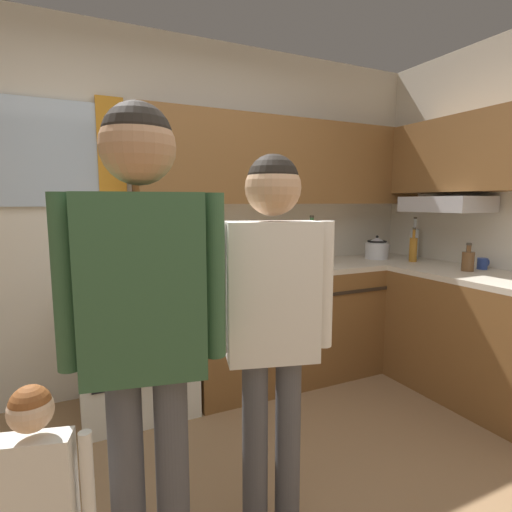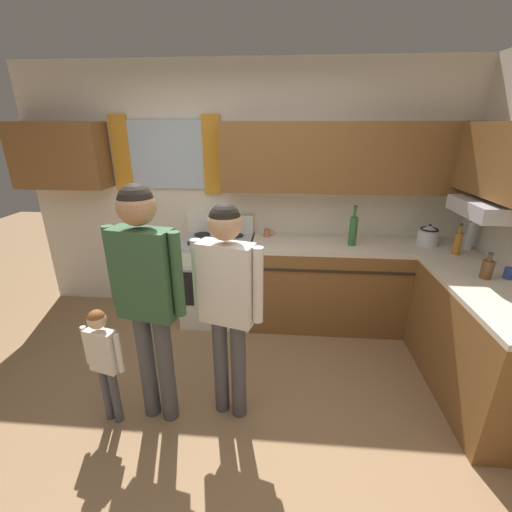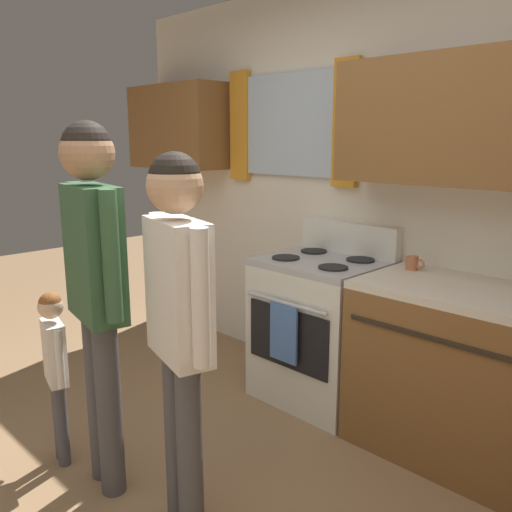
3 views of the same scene
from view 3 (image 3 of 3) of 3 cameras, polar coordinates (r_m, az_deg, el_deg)
The scene contains 6 objects.
back_wall_unit at distance 3.24m, azimuth 14.95°, elevation 9.15°, with size 4.60×0.42×2.60m.
stove_oven at distance 3.38m, azimuth 7.00°, elevation -7.54°, with size 0.72×0.67×1.10m.
cup_terracotta at distance 3.10m, azimuth 16.43°, elevation -0.73°, with size 0.11×0.07×0.08m.
adult_holding_child at distance 2.44m, azimuth -16.85°, elevation -1.15°, with size 0.52×0.23×1.69m.
adult_in_plaid at distance 2.09m, azimuth -8.26°, elevation -5.16°, with size 0.48×0.24×1.57m.
small_child at distance 2.85m, azimuth -20.69°, elevation -10.18°, with size 0.30×0.13×0.90m.
Camera 3 is at (1.71, -0.98, 1.62)m, focal length 37.42 mm.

